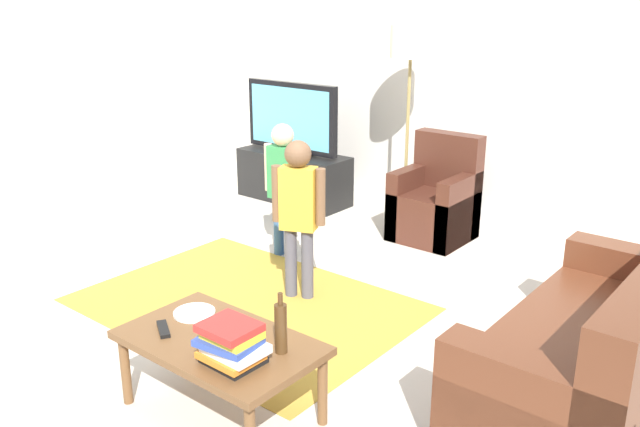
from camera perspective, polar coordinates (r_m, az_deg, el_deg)
The scene contains 15 objects.
ground at distance 4.25m, azimuth -5.18°, elevation -10.35°, with size 7.80×7.80×0.00m, color beige.
wall_back at distance 6.27m, azimuth 14.24°, elevation 11.50°, with size 6.00×0.12×2.70m, color silver.
area_rug at distance 4.65m, azimuth -6.24°, elevation -7.70°, with size 2.20×1.60×0.01m, color #B28C33.
tv_stand at distance 6.83m, azimuth -2.27°, elevation 3.11°, with size 1.20×0.44×0.50m.
tv at distance 6.68m, azimuth -2.45°, elevation 8.07°, with size 1.10×0.28×0.71m.
couch at distance 3.75m, azimuth 23.18°, elevation -11.05°, with size 0.80×1.80×0.86m.
armchair at distance 5.85m, azimuth 9.96°, elevation 0.77°, with size 0.60×0.60×0.90m.
floor_lamp at distance 6.00m, azimuth 7.75°, elevation 13.47°, with size 0.36×0.36×1.78m.
child_near_tv at distance 5.25m, azimuth -3.15°, elevation 3.02°, with size 0.36×0.17×1.08m.
child_center at distance 4.50m, azimuth -1.85°, elevation 0.70°, with size 0.35×0.22×1.12m.
coffee_table at distance 3.39m, azimuth -8.56°, elevation -11.28°, with size 1.00×0.60×0.42m.
book_stack at distance 3.11m, azimuth -7.55°, elevation -11.01°, with size 0.30×0.25×0.20m.
bottle at distance 3.16m, azimuth -3.37°, elevation -9.71°, with size 0.06×0.06×0.31m.
tv_remote at distance 3.49m, azimuth -13.24°, elevation -9.59°, with size 0.17×0.05×0.02m, color black.
plate at distance 3.62m, azimuth -10.69°, elevation -8.34°, with size 0.22×0.22×0.02m.
Camera 1 is at (2.63, -2.65, 2.03)m, focal length 37.45 mm.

